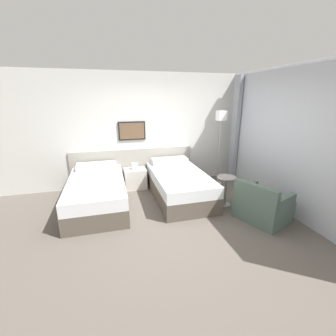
% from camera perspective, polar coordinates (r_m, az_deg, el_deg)
% --- Properties ---
extents(ground_plane, '(16.00, 16.00, 0.00)m').
position_cam_1_polar(ground_plane, '(4.24, 1.93, -12.63)').
color(ground_plane, '#5B544C').
extents(wall_headboard, '(10.00, 0.10, 2.70)m').
position_cam_1_polar(wall_headboard, '(5.63, -4.19, 8.95)').
color(wall_headboard, silver).
rests_on(wall_headboard, ground_plane).
extents(wall_window, '(0.21, 4.44, 2.70)m').
position_cam_1_polar(wall_window, '(4.72, 28.94, 5.71)').
color(wall_window, white).
rests_on(wall_window, ground_plane).
extents(bed_near_door, '(1.09, 2.02, 0.69)m').
position_cam_1_polar(bed_near_door, '(4.78, -17.56, -5.95)').
color(bed_near_door, brown).
rests_on(bed_near_door, ground_plane).
extents(bed_near_window, '(1.09, 2.02, 0.69)m').
position_cam_1_polar(bed_near_window, '(4.98, 2.74, -4.15)').
color(bed_near_window, brown).
rests_on(bed_near_window, ground_plane).
extents(nightstand, '(0.52, 0.40, 0.63)m').
position_cam_1_polar(nightstand, '(5.52, -8.29, -2.56)').
color(nightstand, beige).
rests_on(nightstand, ground_plane).
extents(floor_lamp, '(0.24, 0.24, 1.83)m').
position_cam_1_polar(floor_lamp, '(5.62, 13.28, 10.50)').
color(floor_lamp, '#9E9993').
rests_on(floor_lamp, ground_plane).
extents(side_table, '(0.37, 0.37, 0.62)m').
position_cam_1_polar(side_table, '(4.69, 14.51, -4.45)').
color(side_table, gray).
rests_on(side_table, ground_plane).
extents(armchair, '(0.96, 1.02, 0.74)m').
position_cam_1_polar(armchair, '(4.42, 22.74, -9.04)').
color(armchair, '#4C6056').
rests_on(armchair, ground_plane).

